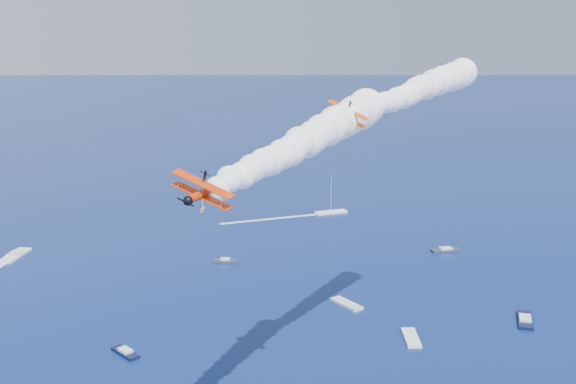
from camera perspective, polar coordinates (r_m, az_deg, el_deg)
biplane_lead at (r=112.55m, az=4.73°, el=6.01°), size 8.70×9.93×7.00m
biplane_trail at (r=78.34m, az=-6.76°, el=-0.08°), size 9.73×10.72×7.06m
smoke_trail_lead at (r=135.94m, az=10.18°, el=7.95°), size 54.78×38.32×10.17m
smoke_trail_trail at (r=100.63m, az=1.46°, el=4.14°), size 55.17×46.43×10.17m
spectator_boats at (r=195.37m, az=-17.72°, el=-8.74°), size 239.64×159.58×0.70m
boat_wakes at (r=196.00m, az=-12.93°, el=-8.46°), size 151.99×148.85×0.04m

